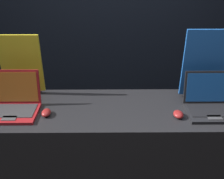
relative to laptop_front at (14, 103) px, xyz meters
name	(u,v)px	position (x,y,z in m)	size (l,w,h in m)	color
wall_back	(112,11)	(0.68, 1.39, 0.35)	(8.00, 0.05, 2.80)	black
display_counter	(113,161)	(0.68, 0.03, -0.56)	(1.77, 0.57, 0.99)	black
laptop_front	(14,103)	(0.00, 0.00, 0.00)	(0.33, 0.29, 0.26)	maroon
mouse_front	(46,113)	(0.23, -0.06, -0.04)	(0.06, 0.09, 0.04)	maroon
promo_stand_front	(22,67)	(0.00, 0.26, 0.16)	(0.31, 0.07, 0.47)	black
laptop_back	(209,103)	(1.35, -0.01, 0.00)	(0.33, 0.28, 0.25)	black
mouse_back	(178,114)	(1.12, -0.09, -0.04)	(0.07, 0.09, 0.04)	maroon
promo_stand_back	(205,66)	(1.35, 0.19, 0.19)	(0.33, 0.07, 0.52)	black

